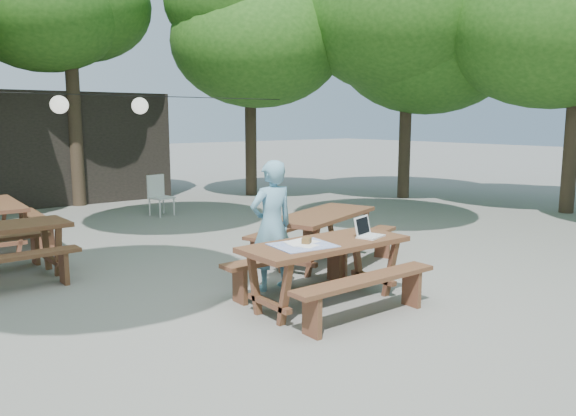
# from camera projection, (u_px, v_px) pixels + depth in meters

# --- Properties ---
(ground) EXTENTS (80.00, 80.00, 0.00)m
(ground) POSITION_uv_depth(u_px,v_px,m) (247.00, 308.00, 6.39)
(ground) COLOR slate
(ground) RESTS_ON ground
(pavilion) EXTENTS (6.00, 3.00, 2.80)m
(pavilion) POSITION_uv_depth(u_px,v_px,m) (39.00, 147.00, 14.65)
(pavilion) COLOR black
(pavilion) RESTS_ON ground
(main_picnic_table) EXTENTS (2.00, 1.58, 0.75)m
(main_picnic_table) POSITION_uv_depth(u_px,v_px,m) (325.00, 272.00, 6.46)
(main_picnic_table) COLOR #51361C
(main_picnic_table) RESTS_ON ground
(picnic_table_ne) EXTENTS (2.33, 2.13, 0.75)m
(picnic_table_ne) POSITION_uv_depth(u_px,v_px,m) (322.00, 237.00, 8.38)
(picnic_table_ne) COLOR #51361C
(picnic_table_ne) RESTS_ON ground
(woman) EXTENTS (0.62, 0.44, 1.64)m
(woman) POSITION_uv_depth(u_px,v_px,m) (272.00, 226.00, 7.00)
(woman) COLOR #6BA5C4
(woman) RESTS_ON ground
(plastic_chair) EXTENTS (0.52, 0.52, 0.90)m
(plastic_chair) POSITION_uv_depth(u_px,v_px,m) (161.00, 204.00, 12.51)
(plastic_chair) COLOR silver
(plastic_chair) RESTS_ON ground
(laptop) EXTENTS (0.39, 0.34, 0.24)m
(laptop) POSITION_uv_depth(u_px,v_px,m) (367.00, 232.00, 6.66)
(laptop) COLOR white
(laptop) RESTS_ON main_picnic_table
(tabletop_clutter) EXTENTS (0.71, 0.62, 0.08)m
(tabletop_clutter) POSITION_uv_depth(u_px,v_px,m) (303.00, 244.00, 6.22)
(tabletop_clutter) COLOR #3352B1
(tabletop_clutter) RESTS_ON main_picnic_table
(paper_lanterns) EXTENTS (9.00, 0.34, 0.38)m
(paper_lanterns) POSITION_uv_depth(u_px,v_px,m) (60.00, 104.00, 10.57)
(paper_lanterns) COLOR black
(paper_lanterns) RESTS_ON ground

